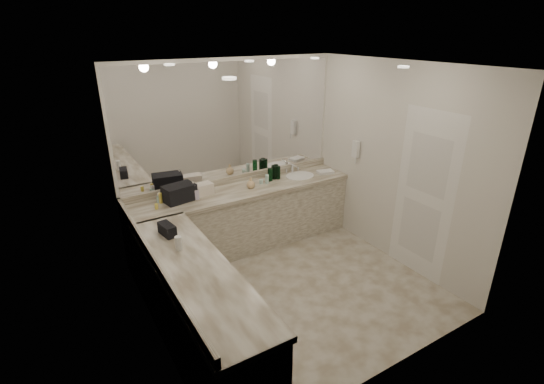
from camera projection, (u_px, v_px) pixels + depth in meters
floor at (291, 288)px, 4.81m from camera, size 3.20×3.20×0.00m
ceiling at (296, 66)px, 3.82m from camera, size 3.20×3.20×0.00m
wall_back at (233, 155)px, 5.50m from camera, size 3.20×0.02×2.60m
wall_left at (146, 224)px, 3.55m from camera, size 0.02×3.00×2.60m
wall_right at (395, 165)px, 5.08m from camera, size 0.02×3.00×2.60m
vanity_back_base at (244, 220)px, 5.60m from camera, size 3.20×0.60×0.84m
vanity_back_top at (244, 191)px, 5.42m from camera, size 3.20×0.64×0.06m
vanity_left_base at (197, 310)px, 3.79m from camera, size 0.60×2.40×0.84m
vanity_left_top at (194, 271)px, 3.63m from camera, size 0.64×2.42×0.06m
backsplash_back at (234, 179)px, 5.62m from camera, size 3.20×0.04×0.10m
backsplash_left at (153, 257)px, 3.69m from camera, size 0.04×3.00×0.10m
mirror_back at (232, 122)px, 5.31m from camera, size 3.12×0.01×1.55m
mirror_left at (141, 175)px, 3.37m from camera, size 0.01×2.92×1.55m
sink at (300, 176)px, 5.87m from camera, size 0.44×0.44×0.03m
faucet at (292, 168)px, 6.01m from camera, size 0.24×0.16×0.14m
wall_phone at (356, 149)px, 5.60m from camera, size 0.06×0.10×0.24m
door at (424, 196)px, 4.78m from camera, size 0.02×0.82×2.10m
black_toiletry_bag at (179, 193)px, 4.99m from camera, size 0.43×0.31×0.22m
black_bag_spill at (167, 229)px, 4.17m from camera, size 0.15×0.25×0.13m
cream_cosmetic_case at (203, 189)px, 5.19m from camera, size 0.28×0.19×0.15m
hand_towel at (325, 172)px, 5.98m from camera, size 0.27×0.21×0.04m
lotion_left at (178, 243)px, 3.88m from camera, size 0.07×0.07×0.16m
soap_bottle_a at (193, 190)px, 5.06m from camera, size 0.10×0.10×0.23m
soap_bottle_b at (195, 192)px, 5.04m from camera, size 0.11×0.11×0.20m
soap_bottle_c at (251, 183)px, 5.40m from camera, size 0.12×0.12×0.15m
green_bottle_0 at (278, 173)px, 5.73m from camera, size 0.07×0.07×0.19m
green_bottle_1 at (275, 173)px, 5.73m from camera, size 0.07×0.07×0.19m
green_bottle_2 at (270, 175)px, 5.65m from camera, size 0.07×0.07×0.19m
green_bottle_3 at (274, 172)px, 5.76m from camera, size 0.07×0.07×0.19m
green_bottle_4 at (276, 171)px, 5.78m from camera, size 0.07×0.07×0.20m
amenity_bottle_0 at (156, 206)px, 4.79m from camera, size 0.04×0.04×0.07m
amenity_bottle_1 at (267, 179)px, 5.57m from camera, size 0.05×0.05×0.13m
amenity_bottle_2 at (159, 199)px, 4.97m from camera, size 0.06×0.06×0.09m
amenity_bottle_3 at (206, 191)px, 5.25m from camera, size 0.06×0.06×0.06m
amenity_bottle_4 at (195, 193)px, 5.09m from camera, size 0.04×0.04×0.14m
amenity_bottle_5 at (160, 198)px, 4.97m from camera, size 0.05×0.05×0.12m
amenity_bottle_6 at (161, 198)px, 4.94m from camera, size 0.04×0.04×0.14m
amenity_bottle_7 at (261, 182)px, 5.57m from camera, size 0.06×0.06×0.06m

